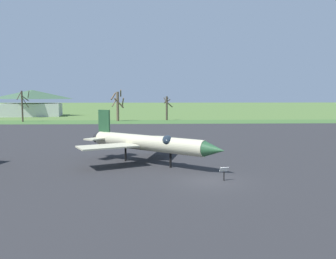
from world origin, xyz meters
The scene contains 9 objects.
ground_plane centered at (0.00, 0.00, 0.00)m, with size 600.00×600.00×0.00m, color #4C6B33.
asphalt_apron centered at (0.00, 18.96, 0.03)m, with size 101.22×63.21×0.05m, color #28282B.
grass_verge_strip centered at (0.00, 56.57, 0.03)m, with size 161.22×12.00×0.06m, color #3C612D.
jet_fighter_rear_center centered at (-4.40, 6.10, 1.94)m, with size 12.08×11.18×4.65m.
info_placard_rear_center centered at (0.90, -0.06, 0.66)m, with size 0.66×0.35×1.02m.
bare_tree_far_left centered at (-33.64, 57.85, 4.09)m, with size 3.09×3.38×7.20m.
bare_tree_left_of_center centered at (-12.18, 59.77, 3.99)m, with size 3.23×3.25×7.49m.
bare_tree_center centered at (-0.42, 62.15, 3.25)m, with size 2.32×2.48×5.89m.
visitor_building centered at (-39.99, 83.24, 3.91)m, with size 19.05×16.10×7.83m.
Camera 1 is at (-4.11, -23.90, 5.94)m, focal length 37.50 mm.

